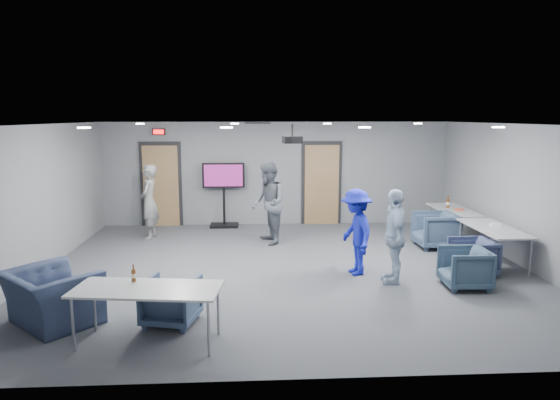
{
  "coord_description": "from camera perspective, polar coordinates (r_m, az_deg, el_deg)",
  "views": [
    {
      "loc": [
        -0.65,
        -9.04,
        2.85
      ],
      "look_at": [
        -0.09,
        0.71,
        1.2
      ],
      "focal_mm": 32.0,
      "sensor_mm": 36.0,
      "label": 1
    }
  ],
  "objects": [
    {
      "name": "floor",
      "position": [
        9.5,
        0.78,
        -7.87
      ],
      "size": [
        9.0,
        9.0,
        0.0
      ],
      "primitive_type": "plane",
      "color": "#3D4046",
      "rests_on": "ground"
    },
    {
      "name": "ceiling",
      "position": [
        9.06,
        0.82,
        8.64
      ],
      "size": [
        9.0,
        9.0,
        0.0
      ],
      "primitive_type": "plane",
      "rotation": [
        3.14,
        0.0,
        0.0
      ],
      "color": "white",
      "rests_on": "wall_back"
    },
    {
      "name": "wall_back",
      "position": [
        13.14,
        -0.44,
        3.03
      ],
      "size": [
        9.0,
        0.02,
        2.7
      ],
      "primitive_type": "cube",
      "color": "slate",
      "rests_on": "floor"
    },
    {
      "name": "wall_front",
      "position": [
        5.29,
        3.89,
        -6.88
      ],
      "size": [
        9.0,
        0.02,
        2.7
      ],
      "primitive_type": "cube",
      "color": "slate",
      "rests_on": "floor"
    },
    {
      "name": "wall_left",
      "position": [
        9.94,
        -26.05,
        -0.07
      ],
      "size": [
        0.02,
        8.0,
        2.7
      ],
      "primitive_type": "cube",
      "color": "slate",
      "rests_on": "floor"
    },
    {
      "name": "wall_right",
      "position": [
        10.51,
        26.09,
        0.4
      ],
      "size": [
        0.02,
        8.0,
        2.7
      ],
      "primitive_type": "cube",
      "color": "slate",
      "rests_on": "floor"
    },
    {
      "name": "door_left",
      "position": [
        13.32,
        -13.43,
        1.64
      ],
      "size": [
        1.06,
        0.17,
        2.24
      ],
      "color": "black",
      "rests_on": "wall_back"
    },
    {
      "name": "door_right",
      "position": [
        13.24,
        4.77,
        1.82
      ],
      "size": [
        1.06,
        0.17,
        2.24
      ],
      "color": "black",
      "rests_on": "wall_back"
    },
    {
      "name": "exit_sign",
      "position": [
        13.19,
        -13.68,
        7.58
      ],
      "size": [
        0.32,
        0.08,
        0.16
      ],
      "color": "black",
      "rests_on": "wall_back"
    },
    {
      "name": "hvac_diffuser",
      "position": [
        11.84,
        -2.6,
        8.78
      ],
      "size": [
        0.6,
        0.6,
        0.03
      ],
      "primitive_type": "cube",
      "color": "black",
      "rests_on": "ceiling"
    },
    {
      "name": "downlights",
      "position": [
        9.06,
        0.82,
        8.55
      ],
      "size": [
        6.18,
        3.78,
        0.02
      ],
      "color": "white",
      "rests_on": "ceiling"
    },
    {
      "name": "person_a",
      "position": [
        12.04,
        -14.75,
        -0.2
      ],
      "size": [
        0.45,
        0.65,
        1.74
      ],
      "primitive_type": "imported",
      "rotation": [
        0.0,
        0.0,
        -1.62
      ],
      "color": "gray",
      "rests_on": "floor"
    },
    {
      "name": "person_b",
      "position": [
        11.13,
        -1.35,
        -0.37
      ],
      "size": [
        0.88,
        1.03,
        1.85
      ],
      "primitive_type": "imported",
      "rotation": [
        0.0,
        0.0,
        -1.35
      ],
      "color": "#565D67",
      "rests_on": "floor"
    },
    {
      "name": "person_c",
      "position": [
        8.79,
        12.93,
        -4.04
      ],
      "size": [
        0.51,
        1.0,
        1.63
      ],
      "primitive_type": "imported",
      "rotation": [
        0.0,
        0.0,
        -1.69
      ],
      "color": "#ADC3DF",
      "rests_on": "floor"
    },
    {
      "name": "person_d",
      "position": [
        9.12,
        8.68,
        -3.63
      ],
      "size": [
        0.73,
        1.09,
        1.57
      ],
      "primitive_type": "imported",
      "rotation": [
        0.0,
        0.0,
        -1.41
      ],
      "color": "#1820A0",
      "rests_on": "floor"
    },
    {
      "name": "chair_right_a",
      "position": [
        11.43,
        17.31,
        -3.29
      ],
      "size": [
        0.88,
        0.85,
        0.78
      ],
      "primitive_type": "imported",
      "rotation": [
        0.0,
        0.0,
        -1.54
      ],
      "color": "#3C4E68",
      "rests_on": "floor"
    },
    {
      "name": "chair_right_b",
      "position": [
        9.75,
        21.17,
        -6.06
      ],
      "size": [
        0.75,
        0.73,
        0.66
      ],
      "primitive_type": "imported",
      "rotation": [
        0.0,
        0.0,
        -1.53
      ],
      "color": "#37405F",
      "rests_on": "floor"
    },
    {
      "name": "chair_right_c",
      "position": [
        8.96,
        20.36,
        -7.3
      ],
      "size": [
        0.76,
        0.74,
        0.68
      ],
      "primitive_type": "imported",
      "rotation": [
        0.0,
        0.0,
        -1.6
      ],
      "color": "#364A5D",
      "rests_on": "floor"
    },
    {
      "name": "chair_front_a",
      "position": [
        7.19,
        -12.3,
        -11.19
      ],
      "size": [
        0.84,
        0.85,
        0.65
      ],
      "primitive_type": "imported",
      "rotation": [
        0.0,
        0.0,
        2.92
      ],
      "color": "#3E4F6B",
      "rests_on": "floor"
    },
    {
      "name": "chair_front_b",
      "position": [
        7.68,
        -24.64,
        -10.08
      ],
      "size": [
        1.55,
        1.54,
        0.76
      ],
      "primitive_type": "imported",
      "rotation": [
        0.0,
        0.0,
        2.39
      ],
      "color": "#333E59",
      "rests_on": "floor"
    },
    {
      "name": "table_right_a",
      "position": [
        12.15,
        19.27,
        -1.23
      ],
      "size": [
        0.72,
        1.74,
        0.73
      ],
      "rotation": [
        0.0,
        0.0,
        1.57
      ],
      "color": "#AEB1B3",
      "rests_on": "floor"
    },
    {
      "name": "table_right_b",
      "position": [
        10.46,
        23.22,
        -3.14
      ],
      "size": [
        0.75,
        1.8,
        0.73
      ],
      "rotation": [
        0.0,
        0.0,
        1.57
      ],
      "color": "#AEB1B3",
      "rests_on": "floor"
    },
    {
      "name": "table_front_left",
      "position": [
        6.55,
        -14.95,
        -10.04
      ],
      "size": [
        1.91,
        0.99,
        0.73
      ],
      "rotation": [
        0.0,
        0.0,
        -0.13
      ],
      "color": "#AEB1B3",
      "rests_on": "floor"
    },
    {
      "name": "bottle_front",
      "position": [
        6.79,
        -16.38,
        -8.25
      ],
      "size": [
        0.06,
        0.06,
        0.23
      ],
      "color": "#613010",
      "rests_on": "table_front_left"
    },
    {
      "name": "bottle_right",
      "position": [
        12.29,
        18.64,
        -0.34
      ],
      "size": [
        0.08,
        0.08,
        0.29
      ],
      "color": "#613010",
      "rests_on": "table_right_a"
    },
    {
      "name": "snack_box",
      "position": [
        12.04,
        19.81,
        -1.03
      ],
      "size": [
        0.2,
        0.15,
        0.04
      ],
      "primitive_type": "cube",
      "rotation": [
        0.0,
        0.0,
        -0.14
      ],
      "color": "#CD4C33",
      "rests_on": "table_right_a"
    },
    {
      "name": "wrapper",
      "position": [
        10.6,
        23.44,
        -2.62
      ],
      "size": [
        0.24,
        0.19,
        0.05
      ],
      "primitive_type": "cube",
      "rotation": [
        0.0,
        0.0,
        -0.25
      ],
      "color": "white",
      "rests_on": "table_right_b"
    },
    {
      "name": "tv_stand",
      "position": [
        12.94,
        -6.45,
        1.06
      ],
      "size": [
        1.09,
        0.52,
        1.66
      ],
      "color": "black",
      "rests_on": "floor"
    },
    {
      "name": "projector",
      "position": [
        9.59,
        1.42,
        6.93
      ],
      "size": [
        0.38,
        0.36,
        0.36
      ],
      "rotation": [
        0.0,
        0.0,
        0.14
      ],
      "color": "black",
      "rests_on": "ceiling"
    }
  ]
}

